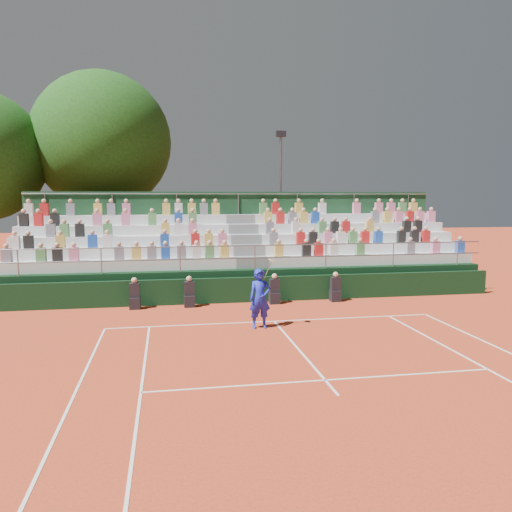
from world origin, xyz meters
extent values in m
plane|color=#BF3F1F|center=(0.00, 0.00, 0.00)|extent=(90.00, 90.00, 0.00)
cube|color=white|center=(0.00, 0.00, 0.01)|extent=(11.00, 0.06, 0.01)
cube|color=white|center=(0.00, -3.20, 0.01)|extent=(0.06, 6.40, 0.01)
cube|color=white|center=(0.00, -5.49, 0.01)|extent=(8.22, 0.06, 0.01)
cube|color=black|center=(0.00, 3.20, 0.50)|extent=(20.00, 0.15, 1.00)
cube|color=black|center=(-4.72, 2.75, 0.22)|extent=(0.40, 0.40, 0.44)
cube|color=black|center=(-4.72, 2.75, 0.70)|extent=(0.38, 0.25, 0.55)
sphere|color=tan|center=(-4.72, 2.75, 1.08)|extent=(0.22, 0.22, 0.22)
cube|color=black|center=(-2.70, 2.75, 0.22)|extent=(0.40, 0.40, 0.44)
cube|color=black|center=(-2.70, 2.75, 0.70)|extent=(0.38, 0.25, 0.55)
sphere|color=tan|center=(-2.70, 2.75, 1.08)|extent=(0.22, 0.22, 0.22)
cube|color=black|center=(0.60, 2.75, 0.22)|extent=(0.40, 0.40, 0.44)
cube|color=black|center=(0.60, 2.75, 0.70)|extent=(0.38, 0.25, 0.55)
sphere|color=tan|center=(0.60, 2.75, 1.08)|extent=(0.22, 0.22, 0.22)
cube|color=black|center=(3.09, 2.75, 0.22)|extent=(0.40, 0.40, 0.44)
cube|color=black|center=(3.09, 2.75, 0.70)|extent=(0.38, 0.25, 0.55)
sphere|color=tan|center=(3.09, 2.75, 1.08)|extent=(0.22, 0.22, 0.22)
cube|color=black|center=(0.00, 6.30, 0.60)|extent=(20.00, 5.20, 1.20)
cube|color=silver|center=(-5.35, 4.62, 1.41)|extent=(9.30, 0.85, 0.42)
cube|color=silver|center=(5.35, 4.62, 1.41)|extent=(9.30, 0.85, 0.42)
cube|color=slate|center=(0.00, 4.62, 1.41)|extent=(1.40, 0.85, 0.42)
cube|color=silver|center=(-5.35, 5.47, 1.83)|extent=(9.30, 0.85, 0.42)
cube|color=silver|center=(5.35, 5.47, 1.83)|extent=(9.30, 0.85, 0.42)
cube|color=slate|center=(0.00, 5.47, 1.83)|extent=(1.40, 0.85, 0.42)
cube|color=silver|center=(-5.35, 6.33, 2.25)|extent=(9.30, 0.85, 0.42)
cube|color=silver|center=(5.35, 6.33, 2.25)|extent=(9.30, 0.85, 0.42)
cube|color=slate|center=(0.00, 6.33, 2.25)|extent=(1.40, 0.85, 0.42)
cube|color=silver|center=(-5.35, 7.17, 2.67)|extent=(9.30, 0.85, 0.42)
cube|color=silver|center=(5.35, 7.17, 2.67)|extent=(9.30, 0.85, 0.42)
cube|color=slate|center=(0.00, 7.17, 2.67)|extent=(1.40, 0.85, 0.42)
cube|color=silver|center=(-5.35, 8.03, 3.09)|extent=(9.30, 0.85, 0.42)
cube|color=silver|center=(5.35, 8.03, 3.09)|extent=(9.30, 0.85, 0.42)
cube|color=slate|center=(0.00, 8.03, 3.09)|extent=(1.40, 0.85, 0.42)
cube|color=#173D22|center=(0.00, 8.55, 2.20)|extent=(20.00, 0.12, 4.40)
cylinder|color=gray|center=(0.00, 3.75, 2.20)|extent=(20.00, 0.05, 0.05)
cylinder|color=gray|center=(0.00, 8.45, 4.30)|extent=(20.00, 0.05, 0.05)
cube|color=slate|center=(-9.60, 4.47, 1.90)|extent=(0.36, 0.24, 0.56)
cube|color=#4C8C4C|center=(-8.34, 4.47, 1.90)|extent=(0.36, 0.24, 0.56)
cube|color=black|center=(-7.74, 4.47, 1.90)|extent=(0.36, 0.24, 0.56)
cube|color=pink|center=(-7.12, 4.47, 1.90)|extent=(0.36, 0.24, 0.56)
cube|color=slate|center=(-5.39, 4.47, 1.90)|extent=(0.36, 0.24, 0.56)
cube|color=gold|center=(-4.71, 4.47, 1.90)|extent=(0.36, 0.24, 0.56)
cube|color=slate|center=(-4.11, 4.47, 1.90)|extent=(0.36, 0.24, 0.56)
cube|color=#1E4CB2|center=(-3.56, 4.47, 1.90)|extent=(0.36, 0.24, 0.56)
cube|color=slate|center=(-2.92, 4.47, 1.90)|extent=(0.36, 0.24, 0.56)
cube|color=silver|center=(-2.30, 4.47, 1.90)|extent=(0.36, 0.24, 0.56)
cube|color=#4C8C4C|center=(-1.77, 4.47, 1.90)|extent=(0.36, 0.24, 0.56)
cube|color=gold|center=(-1.15, 4.47, 1.90)|extent=(0.36, 0.24, 0.56)
cube|color=silver|center=(-9.52, 5.32, 2.32)|extent=(0.36, 0.24, 0.56)
cube|color=black|center=(-9.00, 5.32, 2.32)|extent=(0.36, 0.24, 0.56)
cube|color=gold|center=(-7.77, 5.32, 2.32)|extent=(0.36, 0.24, 0.56)
cube|color=#1E4CB2|center=(-6.52, 5.32, 2.32)|extent=(0.36, 0.24, 0.56)
cube|color=silver|center=(-5.93, 5.32, 2.32)|extent=(0.36, 0.24, 0.56)
cube|color=#1E4CB2|center=(-3.59, 5.32, 2.32)|extent=(0.36, 0.24, 0.56)
cube|color=red|center=(-2.31, 5.32, 2.32)|extent=(0.36, 0.24, 0.56)
cube|color=gold|center=(-1.73, 5.32, 2.32)|extent=(0.36, 0.24, 0.56)
cube|color=pink|center=(-1.15, 5.32, 2.32)|extent=(0.36, 0.24, 0.56)
cube|color=slate|center=(-8.31, 6.17, 2.74)|extent=(0.36, 0.24, 0.56)
cube|color=#4C8C4C|center=(-7.76, 6.17, 2.74)|extent=(0.36, 0.24, 0.56)
cube|color=black|center=(-7.14, 6.17, 2.74)|extent=(0.36, 0.24, 0.56)
cube|color=#4C8C4C|center=(-6.00, 6.17, 2.74)|extent=(0.36, 0.24, 0.56)
cube|color=gold|center=(-3.56, 6.17, 2.74)|extent=(0.36, 0.24, 0.56)
cube|color=silver|center=(-2.99, 6.17, 2.74)|extent=(0.36, 0.24, 0.56)
cube|color=pink|center=(-2.37, 6.17, 2.74)|extent=(0.36, 0.24, 0.56)
cube|color=black|center=(-9.58, 7.02, 3.16)|extent=(0.36, 0.24, 0.56)
cube|color=red|center=(-8.98, 7.02, 3.16)|extent=(0.36, 0.24, 0.56)
cube|color=black|center=(-8.30, 7.02, 3.16)|extent=(0.36, 0.24, 0.56)
cube|color=pink|center=(-6.53, 7.02, 3.16)|extent=(0.36, 0.24, 0.56)
cube|color=pink|center=(-5.30, 7.02, 3.16)|extent=(0.36, 0.24, 0.56)
cube|color=#4C8C4C|center=(-4.13, 7.02, 3.16)|extent=(0.36, 0.24, 0.56)
cube|color=#1E4CB2|center=(-2.96, 7.02, 3.16)|extent=(0.36, 0.24, 0.56)
cube|color=#4C8C4C|center=(-2.32, 7.02, 3.16)|extent=(0.36, 0.24, 0.56)
cube|color=silver|center=(-9.57, 7.88, 3.58)|extent=(0.36, 0.24, 0.56)
cube|color=red|center=(-8.92, 7.88, 3.58)|extent=(0.36, 0.24, 0.56)
cube|color=slate|center=(-7.78, 7.88, 3.58)|extent=(0.36, 0.24, 0.56)
cube|color=gold|center=(-6.59, 7.88, 3.58)|extent=(0.36, 0.24, 0.56)
cube|color=slate|center=(-6.00, 7.88, 3.58)|extent=(0.36, 0.24, 0.56)
cube|color=pink|center=(-5.32, 7.88, 3.58)|extent=(0.36, 0.24, 0.56)
cube|color=gold|center=(-3.50, 7.88, 3.58)|extent=(0.36, 0.24, 0.56)
cube|color=silver|center=(-2.93, 7.88, 3.58)|extent=(0.36, 0.24, 0.56)
cube|color=gold|center=(-2.31, 7.88, 3.58)|extent=(0.36, 0.24, 0.56)
cube|color=slate|center=(-1.74, 7.88, 3.58)|extent=(0.36, 0.24, 0.56)
cube|color=gold|center=(-1.18, 7.88, 3.58)|extent=(0.36, 0.24, 0.56)
cube|color=gold|center=(1.15, 4.47, 1.90)|extent=(0.36, 0.24, 0.56)
cube|color=black|center=(2.37, 4.47, 1.90)|extent=(0.36, 0.24, 0.56)
cube|color=red|center=(2.91, 4.47, 1.90)|extent=(0.36, 0.24, 0.56)
cube|color=silver|center=(3.57, 4.47, 1.90)|extent=(0.36, 0.24, 0.56)
cube|color=#4C8C4C|center=(4.78, 4.47, 1.90)|extent=(0.36, 0.24, 0.56)
cube|color=slate|center=(7.13, 4.47, 1.90)|extent=(0.36, 0.24, 0.56)
cube|color=pink|center=(8.34, 4.47, 1.90)|extent=(0.36, 0.24, 0.56)
cube|color=#1E4CB2|center=(9.56, 4.47, 1.90)|extent=(0.36, 0.24, 0.56)
cube|color=slate|center=(1.10, 5.32, 2.32)|extent=(0.36, 0.24, 0.56)
cube|color=red|center=(2.33, 5.32, 2.32)|extent=(0.36, 0.24, 0.56)
cube|color=black|center=(2.91, 5.32, 2.32)|extent=(0.36, 0.24, 0.56)
cube|color=pink|center=(3.60, 5.32, 2.32)|extent=(0.36, 0.24, 0.56)
cube|color=silver|center=(4.19, 5.32, 2.32)|extent=(0.36, 0.24, 0.56)
cube|color=#4C8C4C|center=(4.77, 5.32, 2.32)|extent=(0.36, 0.24, 0.56)
cube|color=red|center=(5.35, 5.32, 2.32)|extent=(0.36, 0.24, 0.56)
cube|color=#1E4CB2|center=(5.99, 5.32, 2.32)|extent=(0.36, 0.24, 0.56)
cube|color=black|center=(7.11, 5.32, 2.32)|extent=(0.36, 0.24, 0.56)
cube|color=black|center=(7.77, 5.32, 2.32)|extent=(0.36, 0.24, 0.56)
cube|color=red|center=(8.32, 5.32, 2.32)|extent=(0.36, 0.24, 0.56)
cube|color=slate|center=(1.11, 6.17, 2.74)|extent=(0.36, 0.24, 0.56)
cube|color=silver|center=(2.34, 6.17, 2.74)|extent=(0.36, 0.24, 0.56)
cube|color=#4C8C4C|center=(3.60, 6.17, 2.74)|extent=(0.36, 0.24, 0.56)
cube|color=black|center=(4.19, 6.17, 2.74)|extent=(0.36, 0.24, 0.56)
cube|color=red|center=(4.74, 6.17, 2.74)|extent=(0.36, 0.24, 0.56)
cube|color=gold|center=(5.92, 6.17, 2.74)|extent=(0.36, 0.24, 0.56)
cube|color=black|center=(7.79, 6.17, 2.74)|extent=(0.36, 0.24, 0.56)
cube|color=black|center=(8.37, 6.17, 2.74)|extent=(0.36, 0.24, 0.56)
cube|color=gold|center=(1.20, 7.02, 3.16)|extent=(0.36, 0.24, 0.56)
cube|color=red|center=(1.80, 7.02, 3.16)|extent=(0.36, 0.24, 0.56)
cube|color=slate|center=(2.39, 7.02, 3.16)|extent=(0.36, 0.24, 0.56)
cube|color=gold|center=(2.93, 7.02, 3.16)|extent=(0.36, 0.24, 0.56)
cube|color=#1E4CB2|center=(3.51, 7.02, 3.16)|extent=(0.36, 0.24, 0.56)
cube|color=slate|center=(6.55, 7.02, 3.16)|extent=(0.36, 0.24, 0.56)
cube|color=gold|center=(7.18, 7.02, 3.16)|extent=(0.36, 0.24, 0.56)
cube|color=pink|center=(7.77, 7.02, 3.16)|extent=(0.36, 0.24, 0.56)
cube|color=red|center=(8.37, 7.02, 3.16)|extent=(0.36, 0.24, 0.56)
cube|color=pink|center=(8.91, 7.02, 3.16)|extent=(0.36, 0.24, 0.56)
cube|color=pink|center=(9.52, 7.02, 3.16)|extent=(0.36, 0.24, 0.56)
cube|color=#4C8C4C|center=(1.14, 7.88, 3.58)|extent=(0.36, 0.24, 0.56)
cube|color=red|center=(1.74, 7.88, 3.58)|extent=(0.36, 0.24, 0.56)
cube|color=gold|center=(2.92, 7.88, 3.58)|extent=(0.36, 0.24, 0.56)
cube|color=silver|center=(4.12, 7.88, 3.58)|extent=(0.36, 0.24, 0.56)
cube|color=pink|center=(5.92, 7.88, 3.58)|extent=(0.36, 0.24, 0.56)
cube|color=pink|center=(7.11, 7.88, 3.58)|extent=(0.36, 0.24, 0.56)
cube|color=pink|center=(7.77, 7.88, 3.58)|extent=(0.36, 0.24, 0.56)
cube|color=#4C8C4C|center=(8.38, 7.88, 3.58)|extent=(0.36, 0.24, 0.56)
cube|color=gold|center=(8.98, 7.88, 3.58)|extent=(0.36, 0.24, 0.56)
imported|color=#1926BE|center=(-0.63, -0.73, 0.95)|extent=(0.72, 0.50, 1.90)
cylinder|color=gray|center=(-0.38, -0.73, 1.85)|extent=(0.26, 0.03, 0.51)
cylinder|color=#E5D866|center=(-0.23, -0.73, 2.15)|extent=(0.26, 0.28, 0.14)
cylinder|color=#342313|center=(-6.90, 12.73, 2.07)|extent=(0.50, 0.50, 4.15)
sphere|color=#143B10|center=(-6.90, 12.73, 7.13)|extent=(7.47, 7.47, 7.47)
cylinder|color=gray|center=(3.32, 13.65, 3.85)|extent=(0.16, 0.16, 7.70)
cube|color=black|center=(3.32, 13.65, 7.88)|extent=(0.60, 0.25, 0.35)
camera|label=1|loc=(-3.48, -15.99, 4.17)|focal=35.00mm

